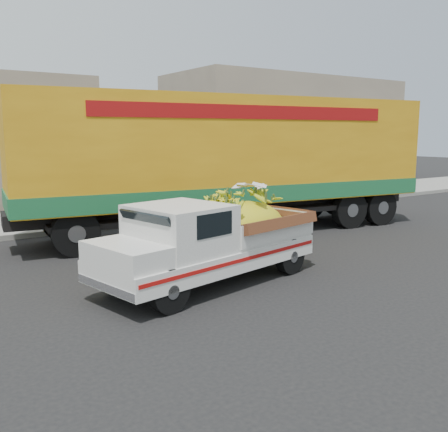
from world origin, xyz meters
TOP-DOWN VIEW (x-y plane):
  - ground at (0.00, 0.00)m, footprint 100.00×100.00m
  - curb at (0.00, 5.58)m, footprint 60.00×0.25m
  - sidewalk at (0.00, 7.68)m, footprint 60.00×4.00m
  - building_right at (14.00, 14.58)m, footprint 14.00×6.00m
  - pickup_truck at (-0.86, -0.69)m, footprint 4.72×2.52m
  - semi_trailer at (2.02, 3.12)m, footprint 12.05×4.07m

SIDE VIEW (x-z plane):
  - ground at x=0.00m, z-range 0.00..0.00m
  - sidewalk at x=0.00m, z-range 0.00..0.14m
  - curb at x=0.00m, z-range 0.00..0.15m
  - pickup_truck at x=-0.86m, z-range 0.06..1.63m
  - semi_trailer at x=2.02m, z-range 0.22..4.02m
  - building_right at x=14.00m, z-range 0.00..6.00m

